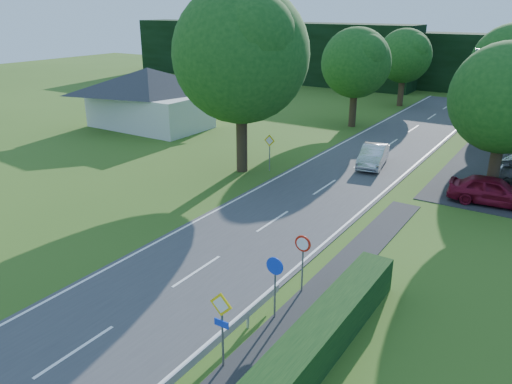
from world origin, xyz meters
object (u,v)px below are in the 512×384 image
Objects in this scene: motorcycle at (372,161)px; parked_car_red at (493,191)px; moving_car at (373,156)px; streetlight at (500,112)px.

parked_car_red is (7.80, -2.63, 0.33)m from motorcycle.
moving_car is at bearing 63.51° from parked_car_red.
parked_car_red is at bearing -78.37° from streetlight.
streetlight is 4.72× the size of motorcycle.
moving_car is 2.54× the size of motorcycle.
parked_car_red is at bearing -20.89° from motorcycle.
parked_car_red is at bearing -31.38° from moving_car.
moving_car is (-7.19, -0.44, -3.71)m from streetlight.
motorcycle is 8.24m from parked_car_red.
streetlight is at bearing -6.73° from moving_car.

